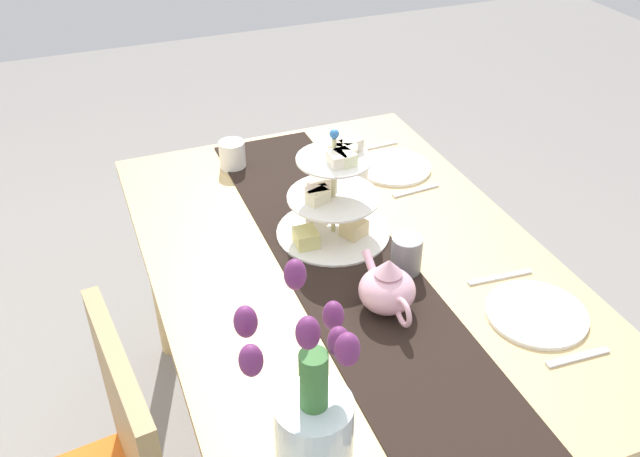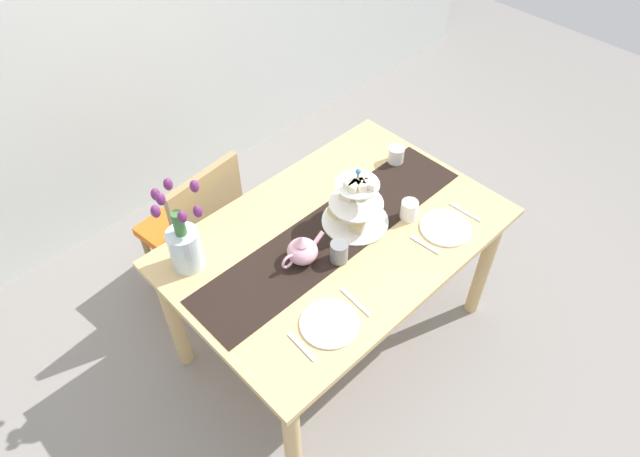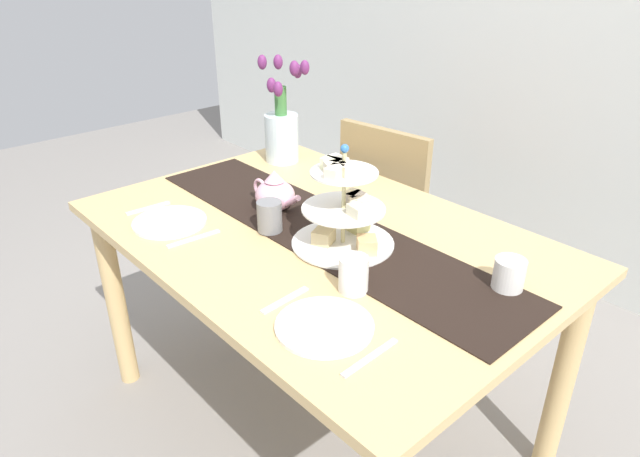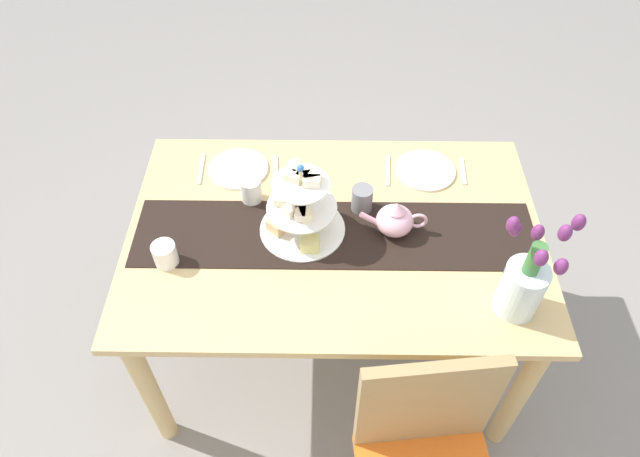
% 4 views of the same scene
% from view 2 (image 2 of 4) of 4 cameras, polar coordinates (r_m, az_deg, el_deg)
% --- Properties ---
extents(ground_plane, '(8.00, 8.00, 0.00)m').
position_cam_2_polar(ground_plane, '(3.09, 1.41, -10.41)').
color(ground_plane, gray).
extents(room_wall_rear, '(6.00, 0.08, 2.60)m').
position_cam_2_polar(room_wall_rear, '(3.27, -19.70, 20.86)').
color(room_wall_rear, silver).
rests_on(room_wall_rear, ground_plane).
extents(dining_table, '(1.46, 0.97, 0.77)m').
position_cam_2_polar(dining_table, '(2.56, 1.67, -2.36)').
color(dining_table, tan).
rests_on(dining_table, ground_plane).
extents(chair_left, '(0.46, 0.46, 0.91)m').
position_cam_2_polar(chair_left, '(2.95, -12.26, 0.33)').
color(chair_left, '#9C8254').
rests_on(chair_left, ground_plane).
extents(table_runner, '(1.40, 0.31, 0.00)m').
position_cam_2_polar(table_runner, '(2.48, 1.41, -0.37)').
color(table_runner, black).
rests_on(table_runner, dining_table).
extents(tiered_cake_stand, '(0.30, 0.30, 0.30)m').
position_cam_2_polar(tiered_cake_stand, '(2.46, 3.64, 2.49)').
color(tiered_cake_stand, beige).
rests_on(tiered_cake_stand, table_runner).
extents(teapot, '(0.24, 0.13, 0.14)m').
position_cam_2_polar(teapot, '(2.34, -1.81, -2.23)').
color(teapot, '#E5A8BC').
rests_on(teapot, table_runner).
extents(tulip_vase, '(0.21, 0.19, 0.41)m').
position_cam_2_polar(tulip_vase, '(2.33, -13.58, -1.32)').
color(tulip_vase, silver).
rests_on(tulip_vase, dining_table).
extents(cream_jug, '(0.08, 0.08, 0.08)m').
position_cam_2_polar(cream_jug, '(2.84, 7.67, 7.37)').
color(cream_jug, white).
rests_on(cream_jug, dining_table).
extents(dinner_plate_left, '(0.23, 0.23, 0.01)m').
position_cam_2_polar(dinner_plate_left, '(2.18, 0.97, -9.56)').
color(dinner_plate_left, white).
rests_on(dinner_plate_left, dining_table).
extents(fork_left, '(0.02, 0.15, 0.01)m').
position_cam_2_polar(fork_left, '(2.13, -1.86, -11.84)').
color(fork_left, silver).
rests_on(fork_left, dining_table).
extents(knife_left, '(0.03, 0.17, 0.01)m').
position_cam_2_polar(knife_left, '(2.25, 3.62, -7.43)').
color(knife_left, silver).
rests_on(knife_left, dining_table).
extents(dinner_plate_right, '(0.23, 0.23, 0.01)m').
position_cam_2_polar(dinner_plate_right, '(2.56, 12.56, 0.08)').
color(dinner_plate_right, white).
rests_on(dinner_plate_right, dining_table).
extents(fork_right, '(0.03, 0.15, 0.01)m').
position_cam_2_polar(fork_right, '(2.47, 10.55, -1.65)').
color(fork_right, silver).
rests_on(fork_right, dining_table).
extents(knife_right, '(0.02, 0.17, 0.01)m').
position_cam_2_polar(knife_right, '(2.65, 14.43, 1.63)').
color(knife_right, silver).
rests_on(knife_right, dining_table).
extents(mug_grey, '(0.08, 0.08, 0.09)m').
position_cam_2_polar(mug_grey, '(2.34, 1.94, -2.35)').
color(mug_grey, slate).
rests_on(mug_grey, table_runner).
extents(mug_white_text, '(0.08, 0.08, 0.09)m').
position_cam_2_polar(mug_white_text, '(2.55, 8.98, 1.85)').
color(mug_white_text, white).
rests_on(mug_white_text, dining_table).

